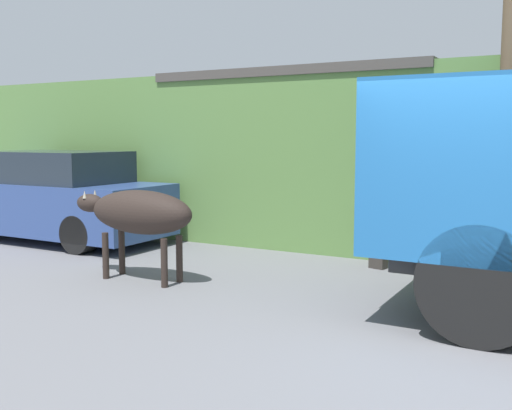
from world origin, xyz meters
TOP-DOWN VIEW (x-y plane):
  - ground_plane at (0.00, 0.00)m, footprint 60.00×60.00m
  - building_backdrop at (-3.76, 4.55)m, footprint 5.13×2.70m
  - brown_cow at (-4.46, 0.43)m, footprint 1.98×0.60m
  - parked_suv at (-8.01, 2.13)m, footprint 4.72×1.78m
  - pedestrian_on_hill at (-1.81, 2.74)m, footprint 0.34×0.34m
  - utility_pole at (-0.12, 2.98)m, footprint 0.90×0.27m

SIDE VIEW (x-z plane):
  - ground_plane at x=0.00m, z-range 0.00..0.00m
  - parked_suv at x=-8.01m, z-range -0.03..1.66m
  - pedestrian_on_hill at x=-1.81m, z-range 0.09..1.64m
  - brown_cow at x=-4.46m, z-range 0.31..1.55m
  - building_backdrop at x=-3.76m, z-range 0.01..3.16m
  - utility_pole at x=-0.12m, z-range 0.10..6.23m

